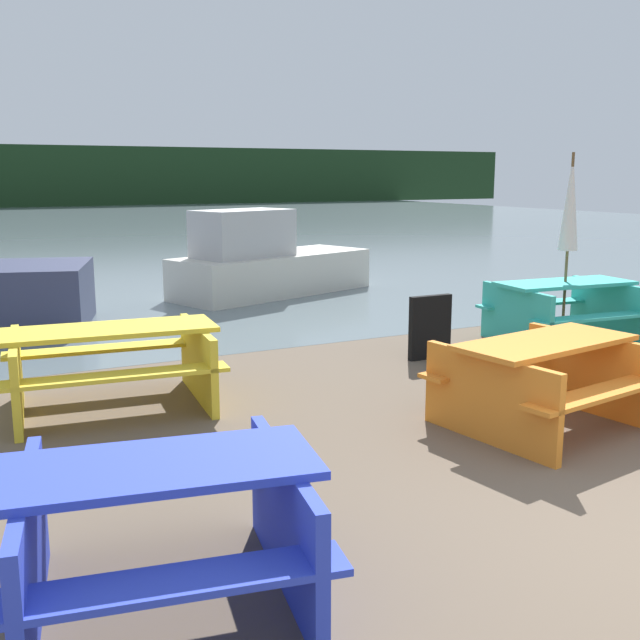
% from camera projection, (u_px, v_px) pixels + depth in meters
% --- Properties ---
extents(water, '(60.00, 50.00, 0.00)m').
position_uv_depth(water, '(42.00, 226.00, 31.25)').
color(water, slate).
rests_on(water, ground_plane).
extents(far_treeline, '(80.00, 1.60, 4.00)m').
position_uv_depth(far_treeline, '(0.00, 176.00, 48.35)').
color(far_treeline, '#193319').
rests_on(far_treeline, water).
extents(picnic_table_blue, '(1.75, 1.63, 0.75)m').
position_uv_depth(picnic_table_blue, '(162.00, 521.00, 3.71)').
color(picnic_table_blue, blue).
rests_on(picnic_table_blue, ground_plane).
extents(picnic_table_orange, '(1.82, 1.61, 0.76)m').
position_uv_depth(picnic_table_orange, '(544.00, 375.00, 6.36)').
color(picnic_table_orange, orange).
rests_on(picnic_table_orange, ground_plane).
extents(picnic_table_yellow, '(2.03, 1.57, 0.76)m').
position_uv_depth(picnic_table_yellow, '(111.00, 359.00, 6.86)').
color(picnic_table_yellow, yellow).
rests_on(picnic_table_yellow, ground_plane).
extents(picnic_table_teal, '(1.87, 1.53, 0.79)m').
position_uv_depth(picnic_table_teal, '(564.00, 306.00, 9.60)').
color(picnic_table_teal, '#33B7A8').
rests_on(picnic_table_teal, ground_plane).
extents(umbrella_white, '(0.25, 0.25, 2.40)m').
position_uv_depth(umbrella_white, '(570.00, 204.00, 9.35)').
color(umbrella_white, brown).
rests_on(umbrella_white, ground_plane).
extents(boat, '(4.02, 2.49, 1.53)m').
position_uv_depth(boat, '(265.00, 264.00, 13.36)').
color(boat, beige).
rests_on(boat, water).
extents(signboard, '(0.55, 0.08, 0.75)m').
position_uv_depth(signboard, '(430.00, 327.00, 8.73)').
color(signboard, black).
rests_on(signboard, ground_plane).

